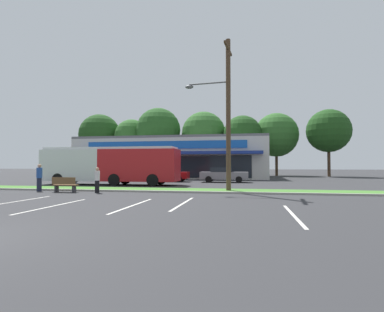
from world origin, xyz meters
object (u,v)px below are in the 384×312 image
object	(u,v)px
city_bus	(110,165)
pedestrian_near_bench	(97,180)
utility_pole	(226,110)
car_2	(224,175)
bus_stop_bench	(65,184)
pedestrian_by_pole	(39,178)
car_0	(169,174)

from	to	relation	value
city_bus	pedestrian_near_bench	xyz separation A→B (m)	(2.62, -7.32, -0.98)
utility_pole	car_2	world-z (taller)	utility_pole
city_bus	pedestrian_near_bench	distance (m)	7.84
utility_pole	bus_stop_bench	world-z (taller)	utility_pole
bus_stop_bench	car_2	bearing A→B (deg)	-125.09
utility_pole	pedestrian_by_pole	size ratio (longest dim) A/B	5.51
utility_pole	pedestrian_near_bench	world-z (taller)	utility_pole
car_2	pedestrian_near_bench	distance (m)	14.64
bus_stop_bench	car_2	world-z (taller)	car_2
pedestrian_near_bench	city_bus	bearing A→B (deg)	78.73
city_bus	pedestrian_by_pole	xyz separation A→B (m)	(-1.73, -6.86, -0.87)
city_bus	car_2	bearing A→B (deg)	-149.89
city_bus	bus_stop_bench	bearing A→B (deg)	92.51
car_0	car_2	xyz separation A→B (m)	(5.71, -0.16, -0.01)
pedestrian_near_bench	pedestrian_by_pole	xyz separation A→B (m)	(-4.35, 0.46, 0.10)
city_bus	pedestrian_by_pole	distance (m)	7.13
car_2	pedestrian_by_pole	bearing A→B (deg)	-131.88
pedestrian_near_bench	bus_stop_bench	bearing A→B (deg)	148.24
bus_stop_bench	city_bus	bearing A→B (deg)	-86.89
utility_pole	city_bus	world-z (taller)	utility_pole
utility_pole	pedestrian_by_pole	world-z (taller)	utility_pole
city_bus	pedestrian_near_bench	size ratio (longest dim) A/B	7.70
bus_stop_bench	pedestrian_near_bench	xyz separation A→B (m)	(2.23, -0.03, 0.29)
car_0	pedestrian_near_bench	xyz separation A→B (m)	(-1.14, -13.10, 0.02)
car_0	pedestrian_near_bench	bearing A→B (deg)	85.04
utility_pole	car_2	size ratio (longest dim) A/B	2.07
bus_stop_bench	pedestrian_by_pole	bearing A→B (deg)	-11.36
city_bus	bus_stop_bench	size ratio (longest dim) A/B	7.57
car_2	pedestrian_by_pole	distance (m)	16.77
car_2	bus_stop_bench	bearing A→B (deg)	-125.09
car_0	pedestrian_near_bench	world-z (taller)	pedestrian_near_bench
car_0	pedestrian_by_pole	size ratio (longest dim) A/B	2.34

